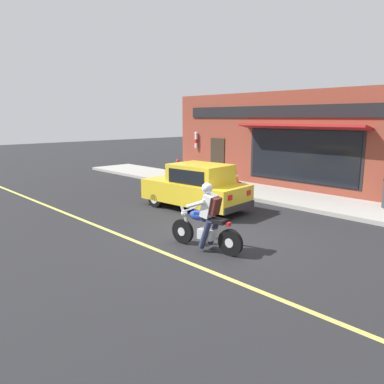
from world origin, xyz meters
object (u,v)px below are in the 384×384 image
at_px(motorcycle_with_rider, 206,222).
at_px(traffic_cone, 236,177).
at_px(car_hatchback, 196,187).
at_px(fire_hydrant, 178,168).

xyz_separation_m(motorcycle_with_rider, traffic_cone, (7.08, 4.97, -0.25)).
distance_m(motorcycle_with_rider, car_hatchback, 4.02).
height_order(motorcycle_with_rider, car_hatchback, motorcycle_with_rider).
bearing_deg(car_hatchback, fire_hydrant, 53.88).
bearing_deg(motorcycle_with_rider, car_hatchback, 49.07).
bearing_deg(fire_hydrant, car_hatchback, -126.12).
relative_size(traffic_cone, fire_hydrant, 0.68).
bearing_deg(fire_hydrant, traffic_cone, -80.74).
xyz_separation_m(motorcycle_with_rider, car_hatchback, (2.64, 3.04, 0.09)).
height_order(motorcycle_with_rider, fire_hydrant, motorcycle_with_rider).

